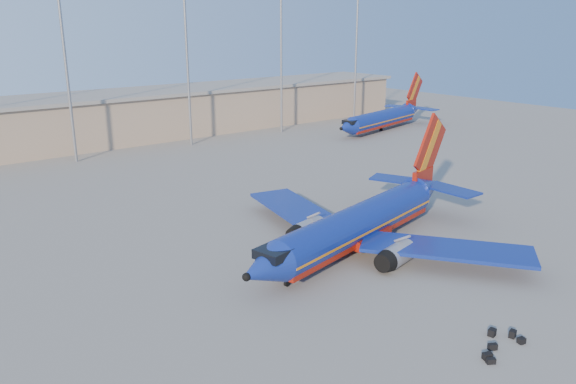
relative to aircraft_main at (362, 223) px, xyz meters
The scene contains 6 objects.
ground 7.44m from the aircraft_main, 130.34° to the left, with size 220.00×220.00×0.00m, color slate.
terminal_building 63.64m from the aircraft_main, 85.10° to the left, with size 122.00×16.00×8.50m.
light_mast_row 53.57m from the aircraft_main, 89.51° to the left, with size 101.60×1.60×28.65m.
aircraft_main is the anchor object (origin of this frame).
aircraft_second 61.91m from the aircraft_main, 40.26° to the left, with size 30.79×13.44×10.55m.
luggage_pile 18.82m from the aircraft_main, 106.92° to the right, with size 4.50×2.33×0.52m.
Camera 1 is at (-31.95, -39.89, 20.38)m, focal length 35.00 mm.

